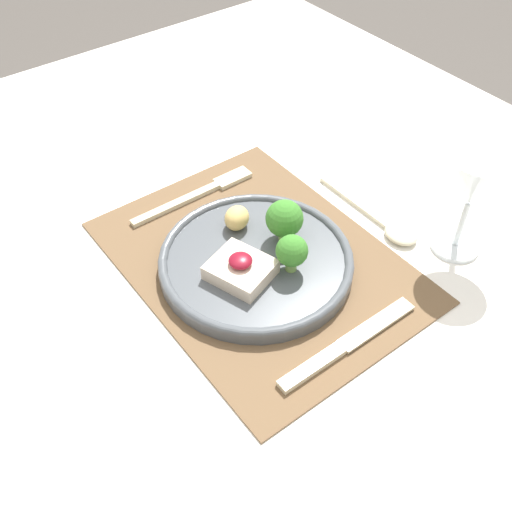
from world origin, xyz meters
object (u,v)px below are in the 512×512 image
(dinner_plate, at_px, (258,258))
(spoon, at_px, (388,225))
(knife, at_px, (340,349))
(wine_glass_near, at_px, (475,183))
(fork, at_px, (202,192))

(dinner_plate, xyz_separation_m, spoon, (0.05, 0.19, -0.01))
(dinner_plate, relative_size, knife, 1.25)
(knife, relative_size, wine_glass_near, 1.32)
(dinner_plate, bearing_deg, spoon, 75.80)
(fork, distance_m, spoon, 0.27)
(fork, height_order, wine_glass_near, wine_glass_near)
(knife, bearing_deg, dinner_plate, 175.73)
(knife, bearing_deg, fork, 172.80)
(dinner_plate, xyz_separation_m, knife, (0.16, -0.01, -0.01))
(dinner_plate, bearing_deg, fork, 172.07)
(knife, height_order, wine_glass_near, wine_glass_near)
(dinner_plate, height_order, fork, dinner_plate)
(knife, xyz_separation_m, wine_glass_near, (-0.03, 0.24, 0.10))
(spoon, xyz_separation_m, wine_glass_near, (0.08, 0.04, 0.10))
(knife, xyz_separation_m, spoon, (-0.11, 0.19, -0.00))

